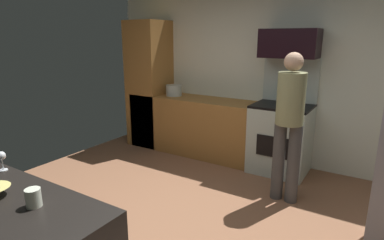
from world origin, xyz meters
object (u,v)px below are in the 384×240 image
(oven_range, at_px, (281,135))
(person_cook, at_px, (289,121))
(mug_coffee, at_px, (33,198))
(stock_pot, at_px, (174,90))
(wine_glass_mid, at_px, (1,157))
(microwave, at_px, (290,43))

(oven_range, height_order, person_cook, person_cook)
(mug_coffee, distance_m, stock_pot, 3.60)
(wine_glass_mid, height_order, stock_pot, stock_pot)
(microwave, distance_m, wine_glass_mid, 3.49)
(microwave, distance_m, stock_pot, 1.97)
(microwave, bearing_deg, oven_range, -90.00)
(oven_range, xyz_separation_m, stock_pot, (-1.81, 0.00, 0.47))
(oven_range, distance_m, person_cook, 0.96)
(wine_glass_mid, xyz_separation_m, stock_pot, (-0.72, 3.15, -0.01))
(wine_glass_mid, height_order, mug_coffee, wine_glass_mid)
(person_cook, relative_size, wine_glass_mid, 11.63)
(microwave, xyz_separation_m, wine_glass_mid, (-1.09, -3.23, -0.75))
(wine_glass_mid, xyz_separation_m, mug_coffee, (0.66, -0.18, -0.05))
(microwave, relative_size, stock_pot, 2.85)
(stock_pot, bearing_deg, wine_glass_mid, -77.12)
(microwave, distance_m, mug_coffee, 3.52)
(person_cook, bearing_deg, oven_range, 110.89)
(person_cook, bearing_deg, wine_glass_mid, -120.84)
(oven_range, xyz_separation_m, person_cook, (0.31, -0.80, 0.43))
(microwave, xyz_separation_m, person_cook, (0.31, -0.89, -0.81))
(mug_coffee, xyz_separation_m, stock_pot, (-1.38, 3.33, 0.03))
(wine_glass_mid, distance_m, stock_pot, 3.23)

